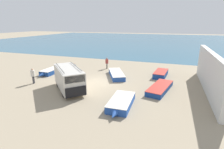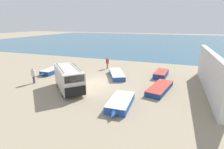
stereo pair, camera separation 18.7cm
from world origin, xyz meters
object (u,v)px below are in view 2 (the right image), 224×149
Objects in this scene: fishing_rowboat_0 at (161,74)px; fisherman_2 at (75,69)px; fishing_rowboat_2 at (117,74)px; fishing_rowboat_1 at (160,88)px; fishing_rowboat_3 at (120,103)px; parked_van at (69,78)px; fisherman_1 at (33,74)px; fishing_rowboat_4 at (54,70)px; fisherman_0 at (107,62)px.

fisherman_2 is (-9.99, -3.82, 0.70)m from fishing_rowboat_0.
fishing_rowboat_2 is 5.19m from fisherman_2.
fishing_rowboat_1 is at bearing -170.42° from fishing_rowboat_0.
fishing_rowboat_0 is at bearing 164.10° from fishing_rowboat_3.
parked_van is 2.86× the size of fisherman_2.
fishing_rowboat_1 is 13.53m from fisherman_1.
fishing_rowboat_2 is 9.54m from fisherman_1.
fishing_rowboat_1 is 1.05× the size of fishing_rowboat_4.
fisherman_2 is at bearing 86.31° from fishing_rowboat_2.
parked_van is 11.35m from fishing_rowboat_0.
fishing_rowboat_1 is at bearing 63.66° from parked_van.
parked_van reaches higher than fishing_rowboat_1.
fishing_rowboat_3 is at bearing 172.02° from fishing_rowboat_0.
fisherman_0 reaches higher than fishing_rowboat_0.
fishing_rowboat_2 is at bearing 15.53° from fisherman_1.
parked_van is at bearing 139.68° from fishing_rowboat_0.
fisherman_1 reaches higher than fishing_rowboat_1.
parked_van is 0.95× the size of fishing_rowboat_4.
fishing_rowboat_3 is at bearing -71.94° from fisherman_0.
fisherman_2 is (-1.79, 3.99, -0.19)m from parked_van.
fishing_rowboat_3 is at bearing 27.98° from parked_van.
fishing_rowboat_4 is 3.06× the size of fisherman_1.
fisherman_0 is (-7.98, 6.18, 0.70)m from fishing_rowboat_1.
fishing_rowboat_0 is 0.95× the size of fishing_rowboat_3.
fishing_rowboat_0 is at bearing 88.43° from parked_van.
fisherman_2 reaches higher than fishing_rowboat_2.
fisherman_2 is at bearing 117.00° from fishing_rowboat_0.
fisherman_0 reaches higher than fishing_rowboat_4.
fishing_rowboat_0 is 2.34× the size of fisherman_2.
fisherman_2 is (-2.31, -5.09, 0.08)m from fisherman_0.
fishing_rowboat_0 is 10.72m from fisherman_2.
fisherman_0 is at bearing 131.55° from parked_van.
fishing_rowboat_3 is 13.14m from fishing_rowboat_4.
fishing_rowboat_2 is (2.95, 5.96, -0.94)m from parked_van.
fisherman_1 is (-13.28, -2.48, 0.76)m from fishing_rowboat_1.
fishing_rowboat_2 reaches higher than fishing_rowboat_1.
fishing_rowboat_0 is 2.39× the size of fisherman_1.
fisherman_2 is (2.99, 3.57, 0.02)m from fisherman_1.
fisherman_0 is 5.59m from fisherman_2.
parked_van reaches higher than fisherman_2.
fishing_rowboat_4 is (-14.05, 1.95, 0.04)m from fishing_rowboat_1.
parked_van is 4.81m from fisherman_1.
fisherman_2 reaches higher than fishing_rowboat_4.
fishing_rowboat_0 is 2.53× the size of fisherman_0.
fisherman_1 reaches higher than fisherman_0.
fishing_rowboat_1 is (8.50, 2.90, -0.97)m from parked_van.
parked_van is 0.91× the size of fishing_rowboat_1.
fishing_rowboat_1 is at bearing -9.51° from fisherman_1.
fisherman_1 reaches higher than fishing_rowboat_0.
fisherman_0 is 0.92× the size of fisherman_2.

